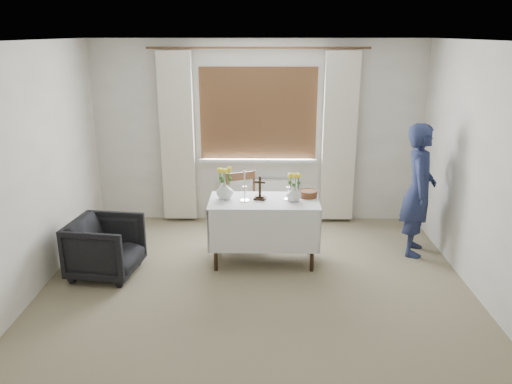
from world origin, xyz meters
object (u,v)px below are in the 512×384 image
wooden_chair (246,210)px  wooden_cross (260,188)px  altar_table (264,231)px  armchair (106,247)px  person (419,190)px  flower_vase_right (294,194)px  flower_vase_left (225,190)px

wooden_chair → wooden_cross: (0.18, -0.49, 0.45)m
altar_table → armchair: size_ratio=1.75×
altar_table → person: (1.83, 0.30, 0.41)m
altar_table → flower_vase_right: 0.58m
altar_table → armchair: altar_table is taller
person → flower_vase_right: bearing=117.6°
person → flower_vase_right: size_ratio=8.97×
wooden_chair → flower_vase_left: 0.66m
wooden_cross → person: bearing=21.8°
wooden_cross → flower_vase_left: wooden_cross is taller
wooden_chair → flower_vase_left: flower_vase_left is taller
wooden_cross → flower_vase_right: 0.39m
armchair → wooden_chair: bearing=-52.9°
altar_table → flower_vase_right: flower_vase_right is taller
armchair → person: (3.57, 0.64, 0.47)m
armchair → person: person is taller
flower_vase_left → wooden_chair: bearing=65.4°
armchair → wooden_cross: (1.69, 0.36, 0.58)m
wooden_chair → person: (2.06, -0.21, 0.34)m
flower_vase_right → wooden_chair: bearing=136.4°
flower_vase_left → flower_vase_right: size_ratio=1.13×
wooden_chair → flower_vase_right: size_ratio=5.12×
armchair → flower_vase_left: flower_vase_left is taller
flower_vase_right → person: bearing=12.3°
flower_vase_left → wooden_cross: bearing=-3.1°
wooden_cross → wooden_chair: bearing=123.6°
person → wooden_cross: person is taller
wooden_chair → flower_vase_left: size_ratio=4.53×
wooden_cross → armchair: bearing=-154.7°
wooden_chair → person: size_ratio=0.57×
altar_table → flower_vase_right: size_ratio=7.00×
person → wooden_cross: (-1.88, -0.28, 0.11)m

